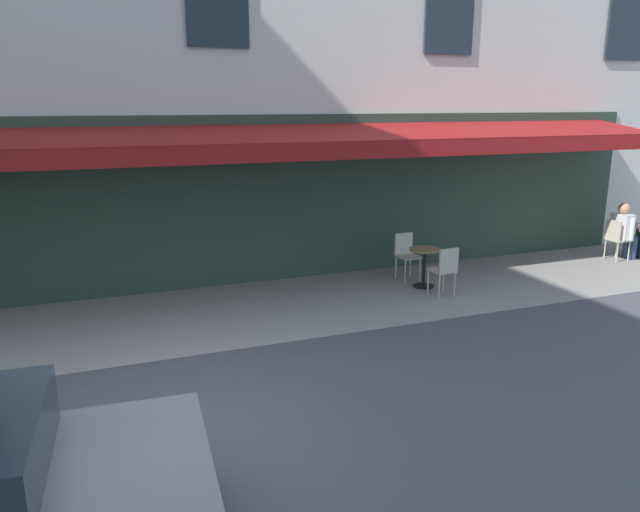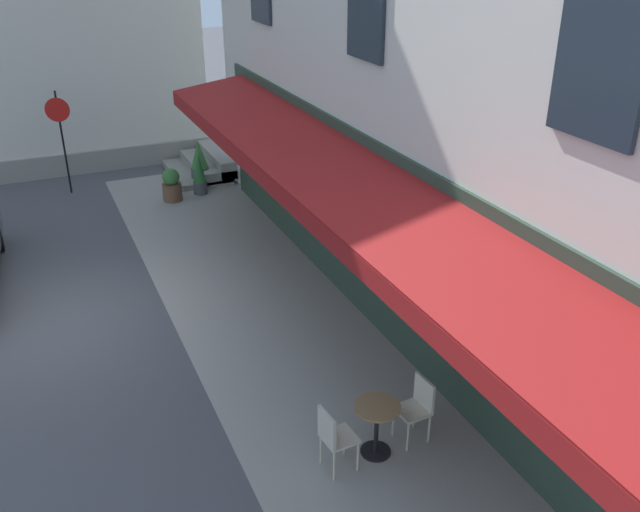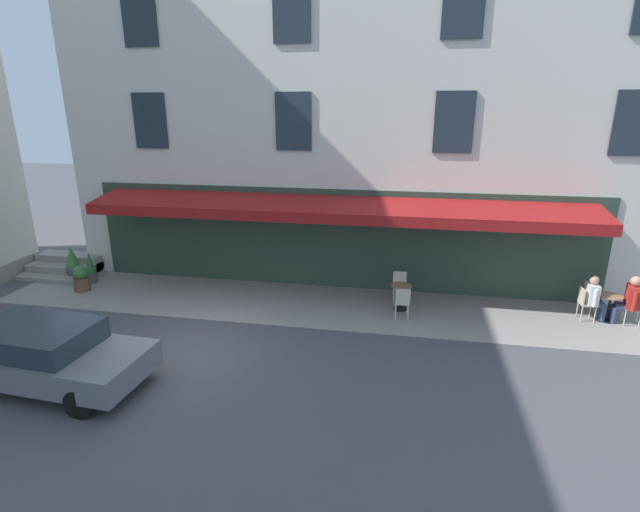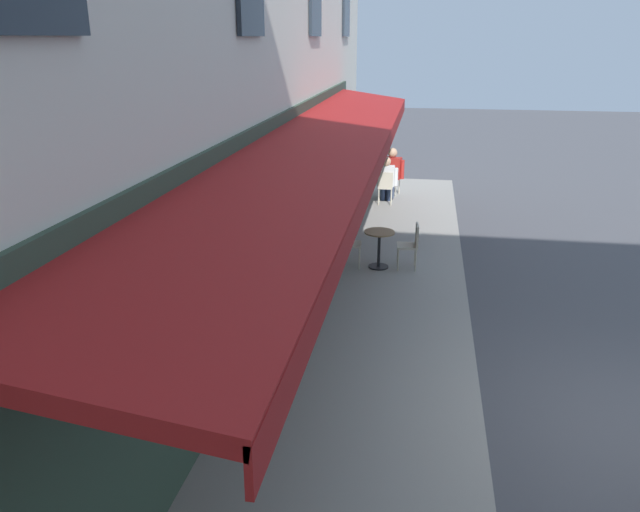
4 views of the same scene
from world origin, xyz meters
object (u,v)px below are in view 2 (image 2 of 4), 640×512
cafe_table_near_entrance (377,422)px  cafe_chair_cream_kerbside (418,404)px  cafe_chair_cream_by_window (334,435)px  no_parking_sign (60,124)px  potted_plant_mid_terrace (199,162)px  potted_plant_entrance_right (172,185)px  potted_plant_entrance_left (199,174)px

cafe_table_near_entrance → cafe_chair_cream_kerbside: (0.05, -0.63, 0.06)m
cafe_chair_cream_by_window → cafe_chair_cream_kerbside: bearing=-85.5°
cafe_chair_cream_kerbside → no_parking_sign: size_ratio=0.35×
potted_plant_mid_terrace → potted_plant_entrance_right: size_ratio=1.39×
cafe_chair_cream_kerbside → cafe_table_near_entrance: bearing=94.5°
cafe_chair_cream_by_window → potted_plant_mid_terrace: bearing=-6.6°
cafe_table_near_entrance → cafe_chair_cream_by_window: 0.63m
cafe_table_near_entrance → potted_plant_mid_terrace: potted_plant_mid_terrace is taller
cafe_table_near_entrance → cafe_chair_cream_by_window: bearing=94.5°
no_parking_sign → potted_plant_entrance_right: size_ratio=3.15×
cafe_table_near_entrance → potted_plant_entrance_left: potted_plant_entrance_left is taller
cafe_chair_cream_kerbside → no_parking_sign: (11.57, 3.22, 1.25)m
cafe_chair_cream_by_window → potted_plant_entrance_left: potted_plant_entrance_left is taller
cafe_table_near_entrance → potted_plant_entrance_left: (10.24, -0.43, 0.03)m
cafe_table_near_entrance → potted_plant_entrance_right: (10.05, 0.33, -0.10)m
potted_plant_mid_terrace → no_parking_sign: bearing=80.2°
cafe_table_near_entrance → potted_plant_entrance_left: 10.25m
cafe_chair_cream_by_window → potted_plant_entrance_right: (10.10, -0.30, -0.16)m
no_parking_sign → potted_plant_mid_terrace: no_parking_sign is taller
cafe_chair_cream_by_window → potted_plant_entrance_left: size_ratio=0.86×
no_parking_sign → potted_plant_mid_terrace: bearing=-99.8°
no_parking_sign → potted_plant_entrance_right: bearing=-124.8°
potted_plant_mid_terrace → potted_plant_entrance_right: potted_plant_mid_terrace is taller
cafe_chair_cream_by_window → cafe_table_near_entrance: bearing=-85.5°
no_parking_sign → potted_plant_entrance_left: 3.56m
potted_plant_entrance_left → cafe_chair_cream_kerbside: bearing=-178.9°
cafe_chair_cream_kerbside → no_parking_sign: no_parking_sign is taller
potted_plant_mid_terrace → cafe_chair_cream_kerbside: bearing=179.9°
cafe_chair_cream_kerbside → potted_plant_entrance_right: 10.05m
potted_plant_entrance_left → potted_plant_entrance_right: bearing=103.9°
potted_plant_entrance_right → potted_plant_entrance_left: (0.19, -0.76, 0.13)m
no_parking_sign → cafe_chair_cream_by_window: bearing=-170.5°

